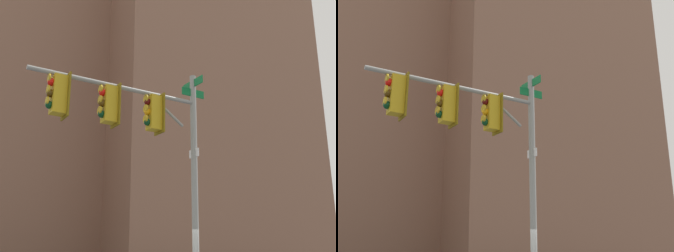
{
  "view_description": "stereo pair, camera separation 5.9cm",
  "coord_description": "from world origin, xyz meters",
  "views": [
    {
      "loc": [
        -5.1,
        -9.91,
        2.05
      ],
      "look_at": [
        -0.51,
        0.32,
        5.36
      ],
      "focal_mm": 43.7,
      "sensor_mm": 36.0,
      "label": 1
    },
    {
      "loc": [
        -5.05,
        -9.93,
        2.05
      ],
      "look_at": [
        -0.51,
        0.32,
        5.36
      ],
      "focal_mm": 43.7,
      "sensor_mm": 36.0,
      "label": 2
    }
  ],
  "objects": [
    {
      "name": "building_brick_nearside",
      "position": [
        19.25,
        35.0,
        22.13
      ],
      "size": [
        24.56,
        19.5,
        44.25
      ],
      "primitive_type": "cube",
      "color": "#845B47",
      "rests_on": "ground_plane"
    },
    {
      "name": "building_glass_tower",
      "position": [
        1.78,
        51.38,
        40.46
      ],
      "size": [
        26.34,
        27.47,
        80.93
      ],
      "primitive_type": "cube",
      "color": "#7A99B2",
      "rests_on": "ground_plane"
    },
    {
      "name": "building_brick_midblock",
      "position": [
        0.37,
        43.7,
        17.74
      ],
      "size": [
        23.75,
        18.25,
        35.49
      ],
      "primitive_type": "cube",
      "color": "#845B47",
      "rests_on": "ground_plane"
    },
    {
      "name": "signal_pole_assembly",
      "position": [
        -1.45,
        0.19,
        5.1
      ],
      "size": [
        5.3,
        1.3,
        7.1
      ],
      "rotation": [
        0.0,
        0.0,
        3.28
      ],
      "color": "gray",
      "rests_on": "ground_plane"
    },
    {
      "name": "building_brick_farside",
      "position": [
        1.13,
        60.2,
        24.96
      ],
      "size": [
        18.11,
        16.29,
        49.92
      ],
      "primitive_type": "cube",
      "color": "#4C3328",
      "rests_on": "ground_plane"
    }
  ]
}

